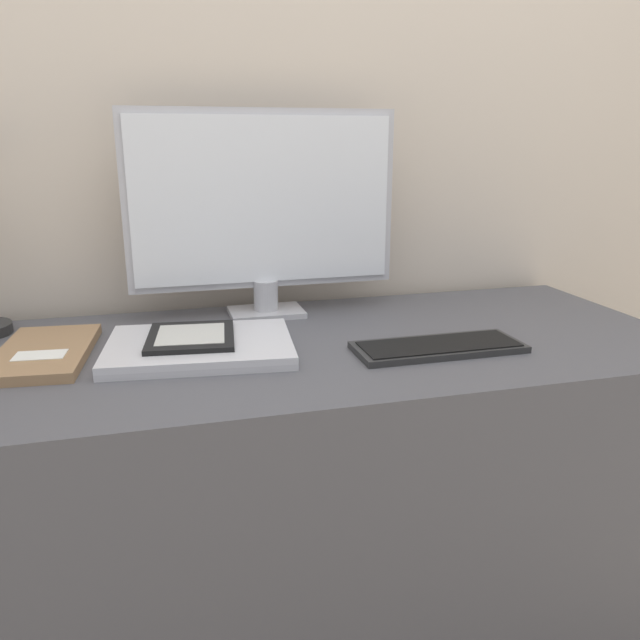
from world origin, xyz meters
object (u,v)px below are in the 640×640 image
(keyboard, at_px, (438,347))
(notebook, at_px, (44,353))
(laptop, at_px, (200,347))
(ereader, at_px, (191,336))
(monitor, at_px, (263,209))

(keyboard, height_order, notebook, notebook)
(laptop, relative_size, ereader, 1.87)
(keyboard, relative_size, ereader, 1.65)
(monitor, height_order, laptop, monitor)
(laptop, bearing_deg, notebook, 170.04)
(notebook, bearing_deg, monitor, 22.44)
(keyboard, bearing_deg, monitor, 128.69)
(keyboard, relative_size, laptop, 0.88)
(laptop, height_order, ereader, ereader)
(ereader, bearing_deg, monitor, 50.35)
(monitor, height_order, ereader, monitor)
(monitor, bearing_deg, laptop, -125.71)
(keyboard, bearing_deg, notebook, 167.98)
(laptop, distance_m, notebook, 0.27)
(notebook, bearing_deg, laptop, -9.96)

